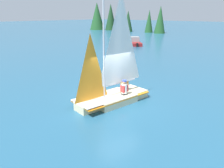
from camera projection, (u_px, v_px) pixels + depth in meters
name	position (u px, v px, depth m)	size (l,w,h in m)	color
ground_plane	(112.00, 102.00, 11.32)	(260.00, 260.00, 0.00)	#235675
sailboat_main	(113.00, 88.00, 11.11)	(2.15, 4.17, 5.54)	beige
sailor_helm	(124.00, 90.00, 11.24)	(0.34, 0.37, 1.16)	black
sailor_crew	(125.00, 86.00, 11.87)	(0.34, 0.37, 1.16)	black
motorboat_distant	(135.00, 42.00, 32.22)	(3.95, 3.96, 1.15)	maroon
treeline_shore	(115.00, 18.00, 58.68)	(23.05, 5.08, 7.46)	#1E4C23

